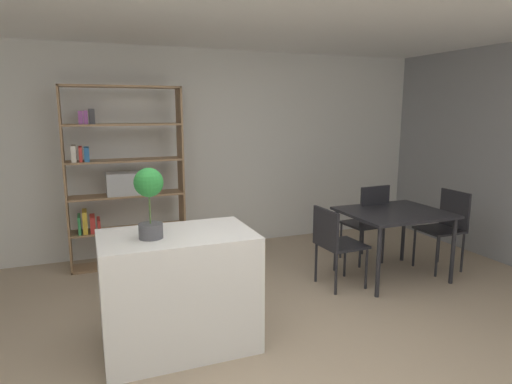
# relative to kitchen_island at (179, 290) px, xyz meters

# --- Properties ---
(ground_plane) EXTENTS (10.18, 10.18, 0.00)m
(ground_plane) POSITION_rel_kitchen_island_xyz_m (0.41, -0.48, -0.46)
(ground_plane) COLOR tan
(back_partition) EXTENTS (7.39, 0.06, 2.61)m
(back_partition) POSITION_rel_kitchen_island_xyz_m (0.41, 2.47, 0.84)
(back_partition) COLOR silver
(back_partition) RESTS_ON ground_plane
(kitchen_island) EXTENTS (1.15, 0.72, 0.92)m
(kitchen_island) POSITION_rel_kitchen_island_xyz_m (0.00, 0.00, 0.00)
(kitchen_island) COLOR white
(kitchen_island) RESTS_ON ground_plane
(potted_plant_on_island) EXTENTS (0.21, 0.21, 0.52)m
(potted_plant_on_island) POSITION_rel_kitchen_island_xyz_m (-0.20, -0.05, 0.78)
(potted_plant_on_island) COLOR #4C4C51
(potted_plant_on_island) RESTS_ON kitchen_island
(open_bookshelf) EXTENTS (1.33, 0.31, 2.11)m
(open_bookshelf) POSITION_rel_kitchen_island_xyz_m (-0.24, 2.08, 0.59)
(open_bookshelf) COLOR #997551
(open_bookshelf) RESTS_ON ground_plane
(dining_table) EXTENTS (1.07, 0.90, 0.75)m
(dining_table) POSITION_rel_kitchen_island_xyz_m (2.49, 0.58, 0.22)
(dining_table) COLOR #232328
(dining_table) RESTS_ON ground_plane
(dining_chair_island_side) EXTENTS (0.45, 0.46, 0.85)m
(dining_chair_island_side) POSITION_rel_kitchen_island_xyz_m (1.74, 0.58, 0.05)
(dining_chair_island_side) COLOR #232328
(dining_chair_island_side) RESTS_ON ground_plane
(dining_chair_far) EXTENTS (0.43, 0.47, 0.97)m
(dining_chair_far) POSITION_rel_kitchen_island_xyz_m (2.50, 1.05, 0.11)
(dining_chair_far) COLOR #232328
(dining_chair_far) RESTS_ON ground_plane
(dining_chair_window_side) EXTENTS (0.44, 0.42, 0.92)m
(dining_chair_window_side) POSITION_rel_kitchen_island_xyz_m (3.25, 0.58, 0.09)
(dining_chair_window_side) COLOR #232328
(dining_chair_window_side) RESTS_ON ground_plane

